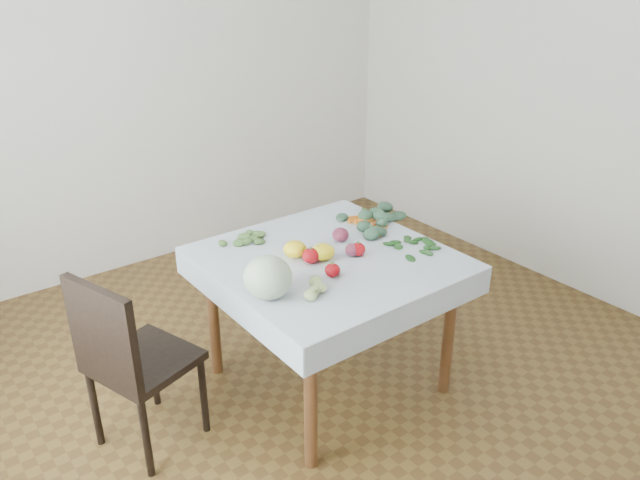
# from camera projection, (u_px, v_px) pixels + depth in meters

# --- Properties ---
(ground) EXTENTS (4.00, 4.00, 0.00)m
(ground) POSITION_uv_depth(u_px,v_px,m) (328.00, 380.00, 3.42)
(ground) COLOR brown
(back_wall) EXTENTS (4.00, 0.04, 2.70)m
(back_wall) POSITION_uv_depth(u_px,v_px,m) (151.00, 77.00, 4.29)
(back_wall) COLOR white
(back_wall) RESTS_ON ground
(table) EXTENTS (1.00, 1.00, 0.75)m
(table) POSITION_uv_depth(u_px,v_px,m) (329.00, 275.00, 3.14)
(table) COLOR brown
(table) RESTS_ON ground
(tablecloth) EXTENTS (1.12, 1.12, 0.01)m
(tablecloth) POSITION_uv_depth(u_px,v_px,m) (329.00, 257.00, 3.10)
(tablecloth) COLOR silver
(tablecloth) RESTS_ON table
(chair) EXTENTS (0.52, 0.52, 0.91)m
(chair) POSITION_uv_depth(u_px,v_px,m) (127.00, 355.00, 2.74)
(chair) COLOR black
(chair) RESTS_ON ground
(cabbage) EXTENTS (0.21, 0.21, 0.19)m
(cabbage) POSITION_uv_depth(u_px,v_px,m) (268.00, 277.00, 2.70)
(cabbage) COLOR beige
(cabbage) RESTS_ON tablecloth
(tomato_a) EXTENTS (0.09, 0.09, 0.07)m
(tomato_a) POSITION_uv_depth(u_px,v_px,m) (311.00, 256.00, 3.02)
(tomato_a) COLOR #B00B13
(tomato_a) RESTS_ON tablecloth
(tomato_b) EXTENTS (0.09, 0.09, 0.07)m
(tomato_b) POSITION_uv_depth(u_px,v_px,m) (358.00, 249.00, 3.10)
(tomato_b) COLOR #B00B13
(tomato_b) RESTS_ON tablecloth
(tomato_c) EXTENTS (0.10, 0.10, 0.06)m
(tomato_c) POSITION_uv_depth(u_px,v_px,m) (332.00, 270.00, 2.90)
(tomato_c) COLOR #B00B13
(tomato_c) RESTS_ON tablecloth
(tomato_d) EXTENTS (0.10, 0.10, 0.07)m
(tomato_d) POSITION_uv_depth(u_px,v_px,m) (318.00, 254.00, 3.05)
(tomato_d) COLOR #B00B13
(tomato_d) RESTS_ON tablecloth
(heirloom_back) EXTENTS (0.12, 0.12, 0.08)m
(heirloom_back) POSITION_uv_depth(u_px,v_px,m) (295.00, 249.00, 3.08)
(heirloom_back) COLOR yellow
(heirloom_back) RESTS_ON tablecloth
(heirloom_front) EXTENTS (0.15, 0.15, 0.08)m
(heirloom_front) POSITION_uv_depth(u_px,v_px,m) (323.00, 252.00, 3.06)
(heirloom_front) COLOR yellow
(heirloom_front) RESTS_ON tablecloth
(onion_a) EXTENTS (0.09, 0.09, 0.06)m
(onion_a) POSITION_uv_depth(u_px,v_px,m) (352.00, 250.00, 3.10)
(onion_a) COLOR #57192F
(onion_a) RESTS_ON tablecloth
(onion_b) EXTENTS (0.11, 0.11, 0.07)m
(onion_b) POSITION_uv_depth(u_px,v_px,m) (340.00, 235.00, 3.25)
(onion_b) COLOR #57192F
(onion_b) RESTS_ON tablecloth
(tomatillo_cluster) EXTENTS (0.16, 0.10, 0.04)m
(tomatillo_cluster) POSITION_uv_depth(u_px,v_px,m) (318.00, 288.00, 2.77)
(tomatillo_cluster) COLOR #A8BF6E
(tomatillo_cluster) RESTS_ON tablecloth
(carrot_bunch) EXTENTS (0.17, 0.30, 0.03)m
(carrot_bunch) POSITION_uv_depth(u_px,v_px,m) (372.00, 223.00, 3.45)
(carrot_bunch) COLOR orange
(carrot_bunch) RESTS_ON tablecloth
(kale_bunch) EXTENTS (0.33, 0.31, 0.05)m
(kale_bunch) POSITION_uv_depth(u_px,v_px,m) (376.00, 220.00, 3.46)
(kale_bunch) COLOR #385C42
(kale_bunch) RESTS_ON tablecloth
(basil_bunch) EXTENTS (0.28, 0.21, 0.01)m
(basil_bunch) POSITION_uv_depth(u_px,v_px,m) (413.00, 246.00, 3.19)
(basil_bunch) COLOR #1F541A
(basil_bunch) RESTS_ON tablecloth
(dill_bunch) EXTENTS (0.24, 0.20, 0.03)m
(dill_bunch) POSITION_uv_depth(u_px,v_px,m) (246.00, 242.00, 3.23)
(dill_bunch) COLOR #59823B
(dill_bunch) RESTS_ON tablecloth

